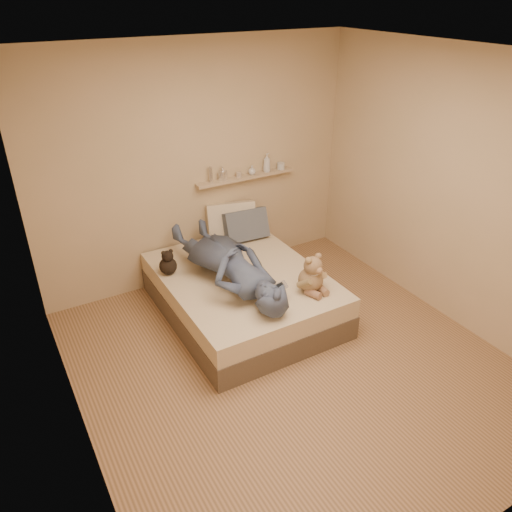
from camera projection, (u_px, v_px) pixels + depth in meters
room at (297, 235)px, 3.90m from camera, size 3.80×3.80×3.80m
bed at (242, 294)px, 5.12m from camera, size 1.50×1.90×0.45m
game_console at (279, 287)px, 4.52m from camera, size 0.19×0.10×0.06m
teddy_bear at (312, 276)px, 4.67m from camera, size 0.32×0.32×0.39m
dark_plush at (168, 263)px, 4.98m from camera, size 0.18×0.18×0.27m
pillow_cream at (231, 220)px, 5.68m from camera, size 0.60×0.39×0.43m
pillow_grey at (246, 225)px, 5.64m from camera, size 0.52×0.29×0.37m
person at (228, 263)px, 4.82m from camera, size 0.74×1.74×0.41m
wall_shelf at (246, 177)px, 5.63m from camera, size 1.20×0.12×0.03m
shelf_bottles at (253, 168)px, 5.63m from camera, size 0.96×0.10×0.22m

